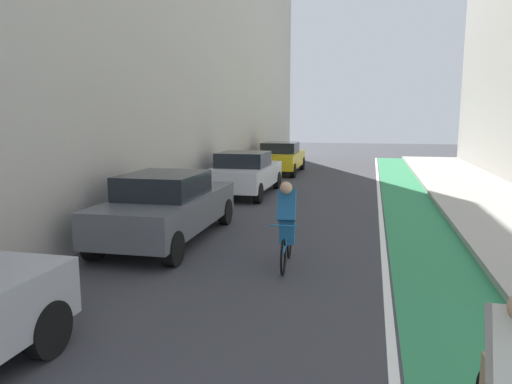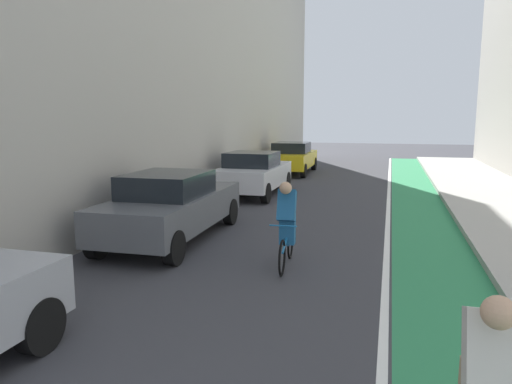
# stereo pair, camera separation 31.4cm
# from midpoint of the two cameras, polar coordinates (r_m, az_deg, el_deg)

# --- Properties ---
(ground_plane) EXTENTS (77.09, 77.09, 0.00)m
(ground_plane) POSITION_cam_midpoint_polar(r_m,az_deg,el_deg) (13.94, 6.00, -2.26)
(ground_plane) COLOR #38383D
(bike_lane_paint) EXTENTS (1.60, 35.04, 0.00)m
(bike_lane_paint) POSITION_cam_midpoint_polar(r_m,az_deg,el_deg) (15.82, 17.49, -1.28)
(bike_lane_paint) COLOR #2D8451
(bike_lane_paint) RESTS_ON ground
(lane_divider_stripe) EXTENTS (0.12, 35.04, 0.00)m
(lane_divider_stripe) POSITION_cam_midpoint_polar(r_m,az_deg,el_deg) (15.78, 14.23, -1.16)
(lane_divider_stripe) COLOR white
(lane_divider_stripe) RESTS_ON ground
(sidewalk_right) EXTENTS (3.46, 35.04, 0.14)m
(sidewalk_right) POSITION_cam_midpoint_polar(r_m,az_deg,el_deg) (16.18, 26.47, -1.35)
(sidewalk_right) COLOR #A8A59E
(sidewalk_right) RESTS_ON ground
(parked_sedan_gray) EXTENTS (1.95, 4.66, 1.53)m
(parked_sedan_gray) POSITION_cam_midpoint_polar(r_m,az_deg,el_deg) (10.58, -11.52, -1.66)
(parked_sedan_gray) COLOR #595B60
(parked_sedan_gray) RESTS_ON ground
(parked_sedan_white) EXTENTS (1.95, 4.33, 1.53)m
(parked_sedan_white) POSITION_cam_midpoint_polar(r_m,az_deg,el_deg) (16.64, -1.92, 2.35)
(parked_sedan_white) COLOR silver
(parked_sedan_white) RESTS_ON ground
(parked_sedan_yellow_cab) EXTENTS (2.00, 4.60, 1.53)m
(parked_sedan_yellow_cab) POSITION_cam_midpoint_polar(r_m,az_deg,el_deg) (23.24, 2.65, 4.24)
(parked_sedan_yellow_cab) COLOR yellow
(parked_sedan_yellow_cab) RESTS_ON ground
(cyclist_mid) EXTENTS (0.48, 1.69, 1.60)m
(cyclist_mid) POSITION_cam_midpoint_polar(r_m,az_deg,el_deg) (8.58, 2.72, -3.56)
(cyclist_mid) COLOR black
(cyclist_mid) RESTS_ON ground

